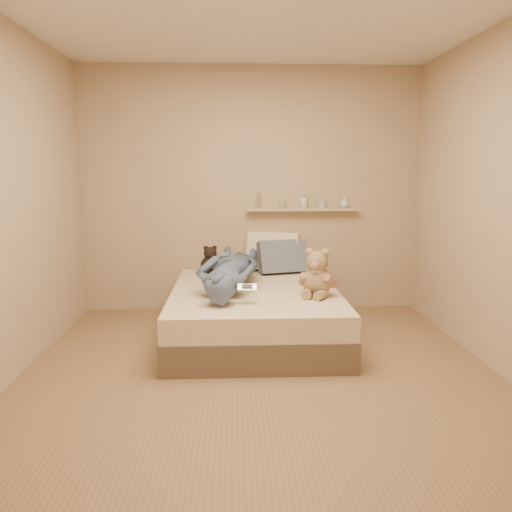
{
  "coord_description": "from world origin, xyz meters",
  "views": [
    {
      "loc": [
        -0.18,
        -3.5,
        1.51
      ],
      "look_at": [
        0.0,
        0.65,
        0.8
      ],
      "focal_mm": 35.0,
      "sensor_mm": 36.0,
      "label": 1
    }
  ],
  "objects_px": {
    "game_console": "(247,287)",
    "pillow_grey": "(282,257)",
    "bed": "(255,312)",
    "wall_shelf": "(302,209)",
    "dark_plush": "(210,262)",
    "teddy_bear": "(317,276)",
    "pillow_cream": "(273,252)",
    "person": "(229,269)"
  },
  "relations": [
    {
      "from": "pillow_grey",
      "to": "wall_shelf",
      "type": "bearing_deg",
      "value": 43.35
    },
    {
      "from": "pillow_grey",
      "to": "person",
      "type": "distance_m",
      "value": 0.85
    },
    {
      "from": "pillow_cream",
      "to": "pillow_grey",
      "type": "xyz_separation_m",
      "value": [
        0.09,
        -0.14,
        -0.03
      ]
    },
    {
      "from": "wall_shelf",
      "to": "bed",
      "type": "bearing_deg",
      "value": -121.18
    },
    {
      "from": "game_console",
      "to": "pillow_grey",
      "type": "height_order",
      "value": "pillow_grey"
    },
    {
      "from": "pillow_cream",
      "to": "pillow_grey",
      "type": "distance_m",
      "value": 0.17
    },
    {
      "from": "teddy_bear",
      "to": "wall_shelf",
      "type": "bearing_deg",
      "value": 88.6
    },
    {
      "from": "game_console",
      "to": "teddy_bear",
      "type": "relative_size",
      "value": 0.38
    },
    {
      "from": "game_console",
      "to": "pillow_grey",
      "type": "xyz_separation_m",
      "value": [
        0.4,
        1.21,
        0.03
      ]
    },
    {
      "from": "wall_shelf",
      "to": "pillow_cream",
      "type": "bearing_deg",
      "value": -166.11
    },
    {
      "from": "pillow_cream",
      "to": "person",
      "type": "height_order",
      "value": "pillow_cream"
    },
    {
      "from": "teddy_bear",
      "to": "dark_plush",
      "type": "relative_size",
      "value": 1.35
    },
    {
      "from": "game_console",
      "to": "person",
      "type": "relative_size",
      "value": 0.11
    },
    {
      "from": "pillow_cream",
      "to": "wall_shelf",
      "type": "height_order",
      "value": "wall_shelf"
    },
    {
      "from": "pillow_grey",
      "to": "person",
      "type": "height_order",
      "value": "pillow_grey"
    },
    {
      "from": "game_console",
      "to": "wall_shelf",
      "type": "xyz_separation_m",
      "value": [
        0.63,
        1.43,
        0.51
      ]
    },
    {
      "from": "pillow_cream",
      "to": "person",
      "type": "bearing_deg",
      "value": -120.06
    },
    {
      "from": "teddy_bear",
      "to": "person",
      "type": "distance_m",
      "value": 0.82
    },
    {
      "from": "bed",
      "to": "pillow_grey",
      "type": "xyz_separation_m",
      "value": [
        0.32,
        0.69,
        0.4
      ]
    },
    {
      "from": "dark_plush",
      "to": "pillow_grey",
      "type": "relative_size",
      "value": 0.62
    },
    {
      "from": "game_console",
      "to": "person",
      "type": "bearing_deg",
      "value": 104.6
    },
    {
      "from": "pillow_grey",
      "to": "pillow_cream",
      "type": "bearing_deg",
      "value": 122.04
    },
    {
      "from": "pillow_grey",
      "to": "wall_shelf",
      "type": "height_order",
      "value": "wall_shelf"
    },
    {
      "from": "pillow_grey",
      "to": "wall_shelf",
      "type": "distance_m",
      "value": 0.58
    },
    {
      "from": "bed",
      "to": "dark_plush",
      "type": "distance_m",
      "value": 0.83
    },
    {
      "from": "person",
      "to": "teddy_bear",
      "type": "bearing_deg",
      "value": 164.04
    },
    {
      "from": "dark_plush",
      "to": "pillow_grey",
      "type": "distance_m",
      "value": 0.75
    },
    {
      "from": "wall_shelf",
      "to": "pillow_grey",
      "type": "bearing_deg",
      "value": -136.65
    },
    {
      "from": "pillow_cream",
      "to": "person",
      "type": "relative_size",
      "value": 0.38
    },
    {
      "from": "bed",
      "to": "dark_plush",
      "type": "height_order",
      "value": "dark_plush"
    },
    {
      "from": "bed",
      "to": "pillow_grey",
      "type": "bearing_deg",
      "value": 65.25
    },
    {
      "from": "bed",
      "to": "pillow_cream",
      "type": "height_order",
      "value": "pillow_cream"
    },
    {
      "from": "person",
      "to": "wall_shelf",
      "type": "relative_size",
      "value": 1.21
    },
    {
      "from": "pillow_grey",
      "to": "game_console",
      "type": "bearing_deg",
      "value": -108.24
    },
    {
      "from": "game_console",
      "to": "pillow_grey",
      "type": "bearing_deg",
      "value": 71.76
    },
    {
      "from": "pillow_cream",
      "to": "dark_plush",
      "type": "bearing_deg",
      "value": -161.83
    },
    {
      "from": "dark_plush",
      "to": "pillow_grey",
      "type": "bearing_deg",
      "value": 5.85
    },
    {
      "from": "teddy_bear",
      "to": "person",
      "type": "height_order",
      "value": "teddy_bear"
    },
    {
      "from": "person",
      "to": "dark_plush",
      "type": "bearing_deg",
      "value": -62.88
    },
    {
      "from": "bed",
      "to": "pillow_grey",
      "type": "height_order",
      "value": "pillow_grey"
    },
    {
      "from": "teddy_bear",
      "to": "pillow_grey",
      "type": "xyz_separation_m",
      "value": [
        -0.2,
        0.98,
        -0.0
      ]
    },
    {
      "from": "dark_plush",
      "to": "wall_shelf",
      "type": "bearing_deg",
      "value": 16.79
    }
  ]
}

